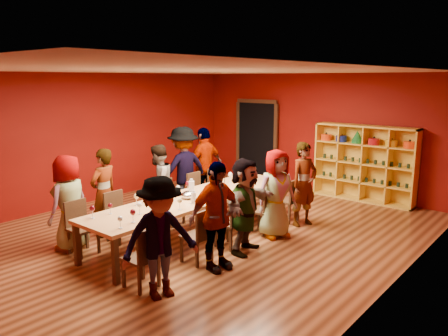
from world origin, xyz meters
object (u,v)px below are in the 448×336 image
at_px(person_right_4, 304,184).
at_px(chair_person_left_4, 218,185).
at_px(person_right_2, 245,206).
at_px(chair_person_right_3, 265,208).
at_px(chair_person_left_2, 169,199).
at_px(shelving_unit, 365,160).
at_px(person_left_4, 205,166).
at_px(person_right_0, 160,238).
at_px(person_left_2, 158,183).
at_px(person_right_1, 216,216).
at_px(wine_bottle, 255,174).
at_px(chair_person_right_1, 200,233).
at_px(chair_person_left_1, 118,214).
at_px(spittoon_bowl, 188,195).
at_px(person_left_0, 69,203).
at_px(chair_person_left_3, 197,191).
at_px(tasting_table, 196,199).
at_px(person_right_3, 276,194).
at_px(chair_person_right_0, 144,255).
at_px(person_left_3, 183,169).
at_px(chair_person_right_4, 290,198).
at_px(chair_person_left_0, 80,224).
at_px(person_left_1, 104,193).

bearing_deg(person_right_4, chair_person_left_4, 111.60).
distance_m(person_right_2, chair_person_right_3, 1.03).
bearing_deg(chair_person_left_2, shelving_unit, 61.02).
xyz_separation_m(shelving_unit, person_left_4, (-2.69, -2.66, -0.09)).
height_order(person_right_0, chair_person_right_3, person_right_0).
xyz_separation_m(person_left_2, chair_person_left_4, (0.29, 1.51, -0.29)).
distance_m(person_right_1, wine_bottle, 2.84).
bearing_deg(person_right_4, chair_person_right_1, -168.67).
distance_m(chair_person_left_1, spittoon_bowl, 1.30).
xyz_separation_m(chair_person_left_4, spittoon_bowl, (0.90, -1.86, 0.32)).
distance_m(person_left_0, chair_person_left_3, 2.87).
relative_size(person_right_2, wine_bottle, 4.76).
bearing_deg(shelving_unit, person_right_2, -93.05).
xyz_separation_m(shelving_unit, person_right_0, (-0.15, -6.31, -0.16)).
bearing_deg(person_right_2, chair_person_right_3, 2.91).
distance_m(chair_person_left_2, person_left_4, 1.60).
distance_m(tasting_table, chair_person_left_3, 1.36).
height_order(chair_person_left_2, chair_person_left_4, same).
bearing_deg(person_left_0, chair_person_left_2, 154.48).
relative_size(chair_person_left_2, person_right_3, 0.55).
xyz_separation_m(person_right_0, person_right_2, (-0.09, 1.95, -0.02)).
bearing_deg(chair_person_right_0, chair_person_right_1, 90.00).
height_order(person_left_3, chair_person_right_4, person_left_3).
bearing_deg(chair_person_left_1, chair_person_left_0, -90.00).
relative_size(person_left_0, person_left_4, 0.92).
xyz_separation_m(person_left_0, person_right_2, (2.37, 1.79, -0.01)).
relative_size(chair_person_left_0, chair_person_right_1, 1.00).
height_order(person_left_0, person_left_3, person_left_3).
distance_m(person_right_1, chair_person_right_3, 1.83).
xyz_separation_m(person_left_1, person_right_3, (2.45, 1.98, -0.00)).
relative_size(chair_person_left_2, chair_person_left_3, 1.00).
bearing_deg(person_left_3, chair_person_right_0, 49.08).
xyz_separation_m(person_left_3, person_right_3, (2.48, -0.10, -0.11)).
bearing_deg(chair_person_right_1, chair_person_right_3, 90.00).
relative_size(chair_person_left_1, person_left_1, 0.54).
height_order(person_right_0, spittoon_bowl, person_right_0).
xyz_separation_m(person_right_2, chair_person_right_3, (-0.25, 0.95, -0.31)).
relative_size(chair_person_right_3, chair_person_right_4, 1.00).
bearing_deg(chair_person_left_0, person_left_3, 98.31).
height_order(person_left_2, person_right_3, person_right_3).
distance_m(tasting_table, shelving_unit, 4.55).
bearing_deg(spittoon_bowl, chair_person_right_0, -63.01).
relative_size(chair_person_left_1, person_right_0, 0.54).
bearing_deg(shelving_unit, person_right_3, -94.02).
relative_size(person_left_2, chair_person_left_4, 1.77).
relative_size(tasting_table, person_left_3, 2.43).
bearing_deg(person_left_3, person_left_2, 20.55).
bearing_deg(wine_bottle, person_right_0, -72.38).
relative_size(shelving_unit, chair_person_right_3, 2.70).
bearing_deg(spittoon_bowl, person_left_4, 124.69).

